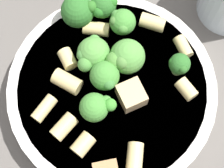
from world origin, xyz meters
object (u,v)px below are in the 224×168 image
object	(u,v)px
rigatoni_8	(44,108)
chicken_chunk_1	(130,98)
broccoli_floret_6	(104,5)
broccoli_floret_2	(103,78)
broccoli_floret_4	(122,22)
broccoli_floret_3	(125,57)
broccoli_floret_7	(179,65)
rigatoni_6	(135,157)
broccoli_floret_0	(92,53)
rigatoni_7	(186,89)
rigatoni_3	(67,59)
rigatoni_9	(183,47)
pasta_bowl	(112,91)
rigatoni_2	(83,144)
rigatoni_0	(67,82)
rigatoni_4	(64,127)
rigatoni_5	(96,29)
rigatoni_1	(156,24)
broccoli_floret_1	(78,11)
broccoli_floret_5	(99,109)

from	to	relation	value
rigatoni_8	chicken_chunk_1	bearing A→B (deg)	-141.59
broccoli_floret_6	chicken_chunk_1	xyz separation A→B (m)	(-0.08, 0.07, -0.01)
broccoli_floret_2	broccoli_floret_4	bearing A→B (deg)	-75.59
broccoli_floret_3	broccoli_floret_7	bearing A→B (deg)	-154.98
broccoli_floret_3	rigatoni_6	distance (m)	0.10
broccoli_floret_3	chicken_chunk_1	xyz separation A→B (m)	(-0.03, 0.03, -0.01)
broccoli_floret_0	rigatoni_7	world-z (taller)	broccoli_floret_0
rigatoni_6	rigatoni_3	bearing A→B (deg)	-24.20
rigatoni_6	rigatoni_9	distance (m)	0.13
rigatoni_6	rigatoni_7	world-z (taller)	rigatoni_6
rigatoni_6	broccoli_floret_6	bearing A→B (deg)	-47.35
pasta_bowl	rigatoni_3	world-z (taller)	rigatoni_3
broccoli_floret_2	rigatoni_2	world-z (taller)	broccoli_floret_2
rigatoni_0	rigatoni_9	distance (m)	0.13
rigatoni_4	rigatoni_5	bearing A→B (deg)	-74.08
rigatoni_9	pasta_bowl	bearing A→B (deg)	61.18
rigatoni_1	chicken_chunk_1	world-z (taller)	chicken_chunk_1
broccoli_floret_7	rigatoni_5	distance (m)	0.10
rigatoni_1	rigatoni_6	world-z (taller)	same
rigatoni_0	chicken_chunk_1	bearing A→B (deg)	-163.82
broccoli_floret_3	rigatoni_0	world-z (taller)	broccoli_floret_3
broccoli_floret_1	broccoli_floret_5	size ratio (longest dim) A/B	1.05
pasta_bowl	rigatoni_1	distance (m)	0.09
broccoli_floret_6	broccoli_floret_4	bearing A→B (deg)	165.13
broccoli_floret_7	broccoli_floret_6	bearing A→B (deg)	-9.27
rigatoni_4	rigatoni_9	world-z (taller)	rigatoni_4
rigatoni_5	chicken_chunk_1	distance (m)	0.09
broccoli_floret_5	broccoli_floret_6	size ratio (longest dim) A/B	1.02
broccoli_floret_1	rigatoni_3	world-z (taller)	broccoli_floret_1
broccoli_floret_0	rigatoni_5	world-z (taller)	broccoli_floret_0
broccoli_floret_5	rigatoni_9	size ratio (longest dim) A/B	1.55
rigatoni_4	rigatoni_8	world-z (taller)	rigatoni_4
pasta_bowl	rigatoni_3	distance (m)	0.06
broccoli_floret_2	chicken_chunk_1	world-z (taller)	broccoli_floret_2
rigatoni_2	rigatoni_8	size ratio (longest dim) A/B	0.77
rigatoni_3	chicken_chunk_1	size ratio (longest dim) A/B	0.78
rigatoni_1	rigatoni_8	distance (m)	0.15
broccoli_floret_4	rigatoni_5	world-z (taller)	broccoli_floret_4
pasta_bowl	rigatoni_2	world-z (taller)	rigatoni_2
rigatoni_0	rigatoni_1	world-z (taller)	rigatoni_0
broccoli_floret_7	chicken_chunk_1	xyz separation A→B (m)	(0.03, 0.06, -0.01)
rigatoni_1	rigatoni_8	xyz separation A→B (m)	(0.05, 0.14, -0.00)
broccoli_floret_7	chicken_chunk_1	world-z (taller)	broccoli_floret_7
broccoli_floret_7	rigatoni_8	size ratio (longest dim) A/B	1.07
rigatoni_0	broccoli_floret_2	bearing A→B (deg)	-149.57
broccoli_floret_2	rigatoni_9	xyz separation A→B (m)	(-0.05, -0.08, -0.02)
broccoli_floret_0	rigatoni_1	bearing A→B (deg)	-117.86
pasta_bowl	broccoli_floret_0	size ratio (longest dim) A/B	5.67
pasta_bowl	broccoli_floret_6	bearing A→B (deg)	-52.43
broccoli_floret_0	broccoli_floret_4	world-z (taller)	broccoli_floret_0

